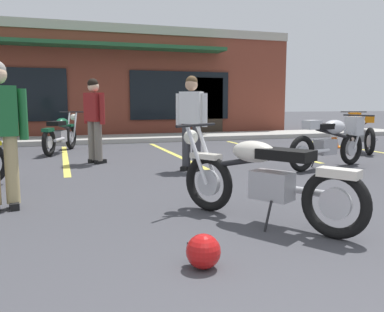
% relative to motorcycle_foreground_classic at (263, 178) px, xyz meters
% --- Properties ---
extents(ground_plane, '(80.00, 80.00, 0.00)m').
position_rel_motorcycle_foreground_classic_xyz_m(ground_plane, '(-0.62, 1.15, -0.46)').
color(ground_plane, '#3D3D42').
extents(sidewalk_kerb, '(22.00, 1.80, 0.14)m').
position_rel_motorcycle_foreground_classic_xyz_m(sidewalk_kerb, '(-0.62, 9.20, -0.39)').
color(sidewalk_kerb, '#A8A59E').
rests_on(sidewalk_kerb, ground_plane).
extents(brick_storefront_building, '(14.27, 6.66, 3.83)m').
position_rel_motorcycle_foreground_classic_xyz_m(brick_storefront_building, '(-0.62, 13.33, 1.46)').
color(brick_storefront_building, brown).
rests_on(brick_storefront_building, ground_plane).
extents(painted_stall_lines, '(12.31, 4.80, 0.01)m').
position_rel_motorcycle_foreground_classic_xyz_m(painted_stall_lines, '(-0.62, 5.60, -0.46)').
color(painted_stall_lines, '#DBCC4C').
rests_on(painted_stall_lines, ground_plane).
extents(motorcycle_foreground_classic, '(1.34, 1.87, 0.98)m').
position_rel_motorcycle_foreground_classic_xyz_m(motorcycle_foreground_classic, '(0.00, 0.00, 0.00)').
color(motorcycle_foreground_classic, black).
rests_on(motorcycle_foreground_classic, ground_plane).
extents(motorcycle_red_sportbike, '(1.21, 1.95, 0.98)m').
position_rel_motorcycle_foreground_classic_xyz_m(motorcycle_red_sportbike, '(5.23, 4.71, 0.07)').
color(motorcycle_red_sportbike, black).
rests_on(motorcycle_red_sportbike, ground_plane).
extents(motorcycle_black_cruiser, '(2.06, 0.95, 0.98)m').
position_rel_motorcycle_foreground_classic_xyz_m(motorcycle_black_cruiser, '(2.90, 2.73, 0.07)').
color(motorcycle_black_cruiser, black).
rests_on(motorcycle_black_cruiser, ground_plane).
extents(motorcycle_blue_standard, '(1.05, 2.02, 0.98)m').
position_rel_motorcycle_foreground_classic_xyz_m(motorcycle_blue_standard, '(-1.91, 6.71, 0.00)').
color(motorcycle_blue_standard, black).
rests_on(motorcycle_blue_standard, ground_plane).
extents(person_in_shorts_foreground, '(0.51, 0.48, 1.68)m').
position_rel_motorcycle_foreground_classic_xyz_m(person_in_shorts_foreground, '(0.29, 3.23, 0.49)').
color(person_in_shorts_foreground, black).
rests_on(person_in_shorts_foreground, ground_plane).
extents(person_by_back_row, '(0.42, 0.56, 1.68)m').
position_rel_motorcycle_foreground_classic_xyz_m(person_by_back_row, '(-1.27, 4.63, 0.49)').
color(person_by_back_row, black).
rests_on(person_by_back_row, ground_plane).
extents(helmet_on_pavement, '(0.26, 0.26, 0.26)m').
position_rel_motorcycle_foreground_classic_xyz_m(helmet_on_pavement, '(-0.96, -0.89, -0.33)').
color(helmet_on_pavement, '#B71414').
rests_on(helmet_on_pavement, ground_plane).
extents(traffic_cone, '(0.34, 0.34, 0.53)m').
position_rel_motorcycle_foreground_classic_xyz_m(traffic_cone, '(5.06, 5.49, -0.20)').
color(traffic_cone, orange).
rests_on(traffic_cone, ground_plane).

